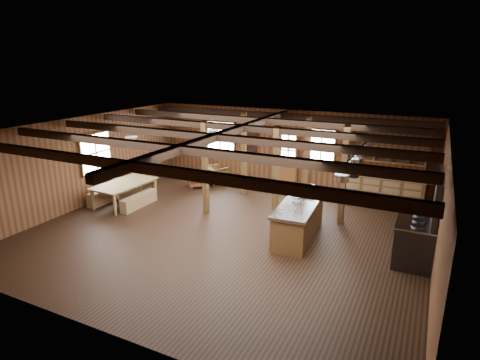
{
  "coord_description": "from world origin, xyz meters",
  "views": [
    {
      "loc": [
        4.67,
        -8.68,
        4.44
      ],
      "look_at": [
        -0.21,
        1.3,
        1.1
      ],
      "focal_mm": 30.0,
      "sensor_mm": 36.0,
      "label": 1
    }
  ],
  "objects_px": {
    "armchair_c": "(128,189)",
    "commercial_range": "(419,232)",
    "kitchen_island": "(299,219)",
    "armchair_a": "(198,178)",
    "armchair_b": "(216,175)",
    "dining_table": "(126,194)"
  },
  "relations": [
    {
      "from": "armchair_a",
      "to": "armchair_b",
      "type": "relative_size",
      "value": 0.96
    },
    {
      "from": "armchair_a",
      "to": "armchair_b",
      "type": "bearing_deg",
      "value": -161.33
    },
    {
      "from": "armchair_b",
      "to": "armchair_c",
      "type": "height_order",
      "value": "armchair_c"
    },
    {
      "from": "kitchen_island",
      "to": "dining_table",
      "type": "relative_size",
      "value": 1.27
    },
    {
      "from": "armchair_a",
      "to": "armchair_c",
      "type": "xyz_separation_m",
      "value": [
        -1.36,
        -2.21,
        0.03
      ]
    },
    {
      "from": "armchair_a",
      "to": "dining_table",
      "type": "bearing_deg",
      "value": 30.93
    },
    {
      "from": "armchair_c",
      "to": "commercial_range",
      "type": "bearing_deg",
      "value": -146.92
    },
    {
      "from": "commercial_range",
      "to": "armchair_c",
      "type": "xyz_separation_m",
      "value": [
        -8.84,
        0.34,
        -0.32
      ]
    },
    {
      "from": "kitchen_island",
      "to": "armchair_b",
      "type": "relative_size",
      "value": 3.51
    },
    {
      "from": "dining_table",
      "to": "armchair_c",
      "type": "bearing_deg",
      "value": 38.03
    },
    {
      "from": "kitchen_island",
      "to": "armchair_c",
      "type": "height_order",
      "value": "kitchen_island"
    },
    {
      "from": "commercial_range",
      "to": "armchair_b",
      "type": "bearing_deg",
      "value": 156.1
    },
    {
      "from": "armchair_a",
      "to": "armchair_b",
      "type": "height_order",
      "value": "armchair_b"
    },
    {
      "from": "kitchen_island",
      "to": "armchair_b",
      "type": "distance_m",
      "value": 5.29
    },
    {
      "from": "armchair_a",
      "to": "armchair_b",
      "type": "distance_m",
      "value": 0.72
    },
    {
      "from": "kitchen_island",
      "to": "armchair_a",
      "type": "distance_m",
      "value": 5.31
    },
    {
      "from": "armchair_a",
      "to": "armchair_c",
      "type": "height_order",
      "value": "armchair_c"
    },
    {
      "from": "armchair_a",
      "to": "kitchen_island",
      "type": "bearing_deg",
      "value": 113.85
    },
    {
      "from": "dining_table",
      "to": "armchair_b",
      "type": "xyz_separation_m",
      "value": [
        1.46,
        3.22,
        -0.02
      ]
    },
    {
      "from": "kitchen_island",
      "to": "armchair_c",
      "type": "distance_m",
      "value": 6.01
    },
    {
      "from": "kitchen_island",
      "to": "armchair_b",
      "type": "height_order",
      "value": "kitchen_island"
    },
    {
      "from": "kitchen_island",
      "to": "armchair_a",
      "type": "xyz_separation_m",
      "value": [
        -4.64,
        2.57,
        -0.16
      ]
    }
  ]
}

